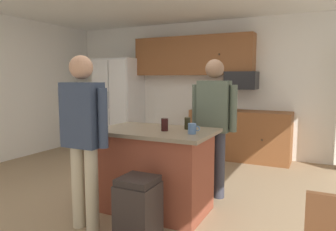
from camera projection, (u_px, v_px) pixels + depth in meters
floor at (144, 199)px, 3.89m from camera, size 7.04×7.04×0.00m
back_wall at (215, 88)px, 6.24m from camera, size 6.40×0.10×2.60m
cabinet_run_upper at (192, 56)px, 6.16m from camera, size 2.40×0.38×0.75m
cabinet_run_lower at (240, 135)px, 5.79m from camera, size 1.80×0.63×0.90m
refrigerator at (119, 103)px, 6.78m from camera, size 0.87×0.76×1.90m
microwave_over_range at (241, 80)px, 5.69m from camera, size 0.56×0.40×0.32m
kitchen_island at (156, 170)px, 3.51m from camera, size 1.27×0.83×0.93m
person_elder_center at (214, 119)px, 3.87m from camera, size 0.57×0.23×1.72m
person_guest_left at (83, 131)px, 3.03m from camera, size 0.57×0.22×1.70m
glass_stout_tall at (165, 125)px, 3.36m from camera, size 0.08×0.08×0.14m
glass_pilsner at (187, 123)px, 3.47m from camera, size 0.07×0.07×0.13m
mug_ceramic_white at (192, 129)px, 3.18m from camera, size 0.13×0.08×0.11m
trash_bin at (138, 210)px, 2.83m from camera, size 0.34×0.34×0.61m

